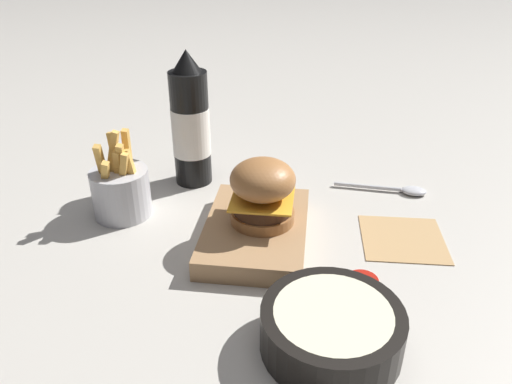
% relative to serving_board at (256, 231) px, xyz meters
% --- Properties ---
extents(ground_plane, '(6.00, 6.00, 0.00)m').
position_rel_serving_board_xyz_m(ground_plane, '(0.04, -0.01, -0.02)').
color(ground_plane, '#B7B2A8').
extents(serving_board, '(0.22, 0.15, 0.03)m').
position_rel_serving_board_xyz_m(serving_board, '(0.00, 0.00, 0.00)').
color(serving_board, '#A37A51').
rests_on(serving_board, ground_plane).
extents(burger, '(0.09, 0.09, 0.10)m').
position_rel_serving_board_xyz_m(burger, '(0.01, -0.01, 0.06)').
color(burger, '#9E6638').
rests_on(burger, serving_board).
extents(ketchup_bottle, '(0.07, 0.07, 0.24)m').
position_rel_serving_board_xyz_m(ketchup_bottle, '(0.17, 0.13, 0.09)').
color(ketchup_bottle, black).
rests_on(ketchup_bottle, ground_plane).
extents(fries_basket, '(0.09, 0.09, 0.14)m').
position_rel_serving_board_xyz_m(fries_basket, '(0.05, 0.22, 0.03)').
color(fries_basket, '#B7B7BC').
rests_on(fries_basket, ground_plane).
extents(side_bowl, '(0.16, 0.16, 0.05)m').
position_rel_serving_board_xyz_m(side_bowl, '(-0.20, -0.11, 0.01)').
color(side_bowl, black).
rests_on(side_bowl, ground_plane).
extents(spoon, '(0.03, 0.16, 0.01)m').
position_rel_serving_board_xyz_m(spoon, '(0.17, -0.23, -0.01)').
color(spoon, silver).
rests_on(spoon, ground_plane).
extents(ketchup_puddle, '(0.04, 0.04, 0.00)m').
position_rel_serving_board_xyz_m(ketchup_puddle, '(-0.08, -0.15, -0.01)').
color(ketchup_puddle, '#B21E14').
rests_on(ketchup_puddle, ground_plane).
extents(parchment_square, '(0.12, 0.12, 0.00)m').
position_rel_serving_board_xyz_m(parchment_square, '(0.03, -0.22, -0.01)').
color(parchment_square, tan).
rests_on(parchment_square, ground_plane).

